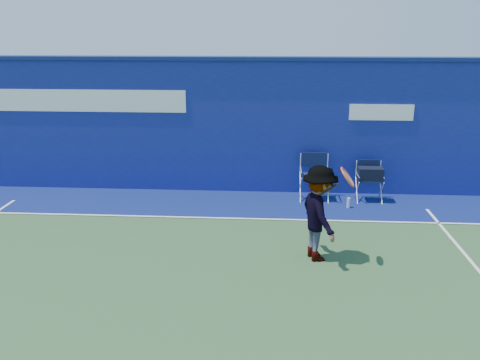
# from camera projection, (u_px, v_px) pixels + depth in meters

# --- Properties ---
(ground) EXTENTS (80.00, 80.00, 0.00)m
(ground) POSITION_uv_depth(u_px,v_px,m) (184.00, 299.00, 7.18)
(ground) COLOR #2F532C
(ground) RESTS_ON ground
(stadium_wall) EXTENTS (24.00, 0.50, 3.08)m
(stadium_wall) POSITION_uv_depth(u_px,v_px,m) (220.00, 124.00, 11.70)
(stadium_wall) COLOR navy
(stadium_wall) RESTS_ON ground
(out_of_bounds_strip) EXTENTS (24.00, 1.80, 0.01)m
(out_of_bounds_strip) POSITION_uv_depth(u_px,v_px,m) (216.00, 203.00, 11.10)
(out_of_bounds_strip) COLOR navy
(out_of_bounds_strip) RESTS_ON ground
(court_lines) EXTENTS (24.00, 12.00, 0.01)m
(court_lines) POSITION_uv_depth(u_px,v_px,m) (191.00, 279.00, 7.75)
(court_lines) COLOR white
(court_lines) RESTS_ON out_of_bounds_strip
(directors_chair_left) EXTENTS (0.61, 0.54, 1.02)m
(directors_chair_left) POSITION_uv_depth(u_px,v_px,m) (314.00, 185.00, 11.30)
(directors_chair_left) COLOR silver
(directors_chair_left) RESTS_ON ground
(directors_chair_right) EXTENTS (0.53, 0.47, 0.89)m
(directors_chair_right) POSITION_uv_depth(u_px,v_px,m) (369.00, 185.00, 11.18)
(directors_chair_right) COLOR silver
(directors_chair_right) RESTS_ON ground
(water_bottle) EXTENTS (0.07, 0.07, 0.22)m
(water_bottle) POSITION_uv_depth(u_px,v_px,m) (348.00, 203.00, 10.80)
(water_bottle) COLOR silver
(water_bottle) RESTS_ON ground
(tennis_player) EXTENTS (0.98, 1.16, 1.61)m
(tennis_player) POSITION_uv_depth(u_px,v_px,m) (319.00, 213.00, 8.24)
(tennis_player) COLOR #EA4738
(tennis_player) RESTS_ON ground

